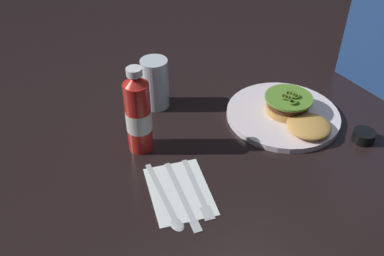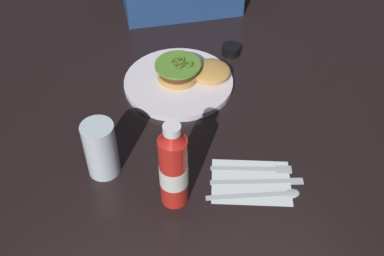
# 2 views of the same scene
# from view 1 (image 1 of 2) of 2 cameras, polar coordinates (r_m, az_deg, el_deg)

# --- Properties ---
(ground_plane) EXTENTS (3.00, 3.00, 0.00)m
(ground_plane) POSITION_cam_1_polar(r_m,az_deg,el_deg) (1.04, 8.98, -1.87)
(ground_plane) COLOR black
(dinner_plate) EXTENTS (0.29, 0.29, 0.02)m
(dinner_plate) POSITION_cam_1_polar(r_m,az_deg,el_deg) (1.13, 12.16, 1.77)
(dinner_plate) COLOR white
(dinner_plate) RESTS_ON ground_plane
(burger_sandwich) EXTENTS (0.20, 0.12, 0.05)m
(burger_sandwich) POSITION_cam_1_polar(r_m,az_deg,el_deg) (1.10, 13.79, 2.15)
(burger_sandwich) COLOR #CC9246
(burger_sandwich) RESTS_ON dinner_plate
(ketchup_bottle) EXTENTS (0.06, 0.06, 0.22)m
(ketchup_bottle) POSITION_cam_1_polar(r_m,az_deg,el_deg) (0.96, -7.27, 1.83)
(ketchup_bottle) COLOR red
(ketchup_bottle) RESTS_ON ground_plane
(water_glass) EXTENTS (0.07, 0.07, 0.14)m
(water_glass) POSITION_cam_1_polar(r_m,az_deg,el_deg) (1.12, -5.02, 6.02)
(water_glass) COLOR silver
(water_glass) RESTS_ON ground_plane
(condiment_cup) EXTENTS (0.05, 0.05, 0.03)m
(condiment_cup) POSITION_cam_1_polar(r_m,az_deg,el_deg) (1.11, 22.20, -1.03)
(condiment_cup) COLOR black
(condiment_cup) RESTS_ON ground_plane
(napkin) EXTENTS (0.20, 0.16, 0.00)m
(napkin) POSITION_cam_1_polar(r_m,az_deg,el_deg) (0.91, -1.71, -8.47)
(napkin) COLOR white
(napkin) RESTS_ON ground_plane
(spoon_utensil) EXTENTS (0.20, 0.04, 0.00)m
(spoon_utensil) POSITION_cam_1_polar(r_m,az_deg,el_deg) (0.88, -3.36, -10.13)
(spoon_utensil) COLOR silver
(spoon_utensil) RESTS_ON napkin
(butter_knife) EXTENTS (0.21, 0.05, 0.00)m
(butter_knife) POSITION_cam_1_polar(r_m,az_deg,el_deg) (0.89, -1.17, -9.47)
(butter_knife) COLOR silver
(butter_knife) RESTS_ON napkin
(fork_utensil) EXTENTS (0.18, 0.06, 0.00)m
(fork_utensil) POSITION_cam_1_polar(r_m,az_deg,el_deg) (0.90, 0.94, -8.67)
(fork_utensil) COLOR silver
(fork_utensil) RESTS_ON napkin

